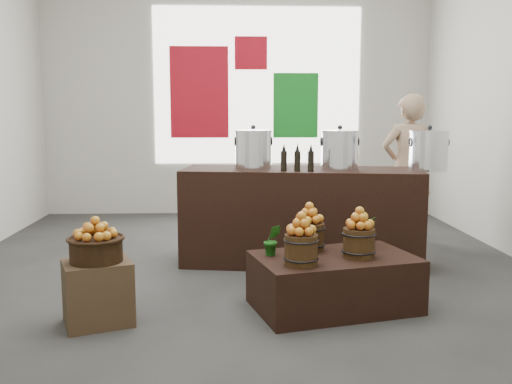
{
  "coord_description": "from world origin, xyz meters",
  "views": [
    {
      "loc": [
        -0.13,
        -5.51,
        1.6
      ],
      "look_at": [
        0.1,
        -0.4,
        0.88
      ],
      "focal_mm": 40.0,
      "sensor_mm": 36.0,
      "label": 1
    }
  ],
  "objects_px": {
    "wicker_basket": "(96,250)",
    "stock_pot_center": "(340,151)",
    "display_table": "(334,282)",
    "shopper": "(407,168)",
    "crate": "(98,293)",
    "stock_pot_right": "(429,152)",
    "counter": "(301,216)",
    "stock_pot_left": "(253,150)"
  },
  "relations": [
    {
      "from": "wicker_basket",
      "to": "stock_pot_center",
      "type": "height_order",
      "value": "stock_pot_center"
    },
    {
      "from": "display_table",
      "to": "shopper",
      "type": "relative_size",
      "value": 0.7
    },
    {
      "from": "crate",
      "to": "wicker_basket",
      "type": "height_order",
      "value": "wicker_basket"
    },
    {
      "from": "wicker_basket",
      "to": "stock_pot_right",
      "type": "bearing_deg",
      "value": 26.29
    },
    {
      "from": "crate",
      "to": "counter",
      "type": "relative_size",
      "value": 0.2
    },
    {
      "from": "stock_pot_left",
      "to": "stock_pot_center",
      "type": "bearing_deg",
      "value": -8.78
    },
    {
      "from": "display_table",
      "to": "counter",
      "type": "height_order",
      "value": "counter"
    },
    {
      "from": "crate",
      "to": "wicker_basket",
      "type": "xyz_separation_m",
      "value": [
        0.0,
        0.0,
        0.33
      ]
    },
    {
      "from": "crate",
      "to": "stock_pot_right",
      "type": "distance_m",
      "value": 3.51
    },
    {
      "from": "stock_pot_right",
      "to": "shopper",
      "type": "relative_size",
      "value": 0.21
    },
    {
      "from": "wicker_basket",
      "to": "stock_pot_center",
      "type": "bearing_deg",
      "value": 37.34
    },
    {
      "from": "counter",
      "to": "shopper",
      "type": "xyz_separation_m",
      "value": [
        1.44,
        1.01,
        0.4
      ]
    },
    {
      "from": "display_table",
      "to": "stock_pot_right",
      "type": "xyz_separation_m",
      "value": [
        1.17,
        1.23,
        0.98
      ]
    },
    {
      "from": "display_table",
      "to": "stock_pot_center",
      "type": "height_order",
      "value": "stock_pot_center"
    },
    {
      "from": "shopper",
      "to": "crate",
      "type": "bearing_deg",
      "value": 31.97
    },
    {
      "from": "stock_pot_left",
      "to": "counter",
      "type": "bearing_deg",
      "value": -8.78
    },
    {
      "from": "stock_pot_right",
      "to": "crate",
      "type": "bearing_deg",
      "value": -153.71
    },
    {
      "from": "display_table",
      "to": "stock_pot_right",
      "type": "height_order",
      "value": "stock_pot_right"
    },
    {
      "from": "crate",
      "to": "stock_pot_right",
      "type": "height_order",
      "value": "stock_pot_right"
    },
    {
      "from": "wicker_basket",
      "to": "stock_pot_left",
      "type": "distance_m",
      "value": 2.25
    },
    {
      "from": "counter",
      "to": "shopper",
      "type": "height_order",
      "value": "shopper"
    },
    {
      "from": "stock_pot_center",
      "to": "shopper",
      "type": "bearing_deg",
      "value": 45.59
    },
    {
      "from": "stock_pot_center",
      "to": "shopper",
      "type": "height_order",
      "value": "shopper"
    },
    {
      "from": "shopper",
      "to": "stock_pot_left",
      "type": "bearing_deg",
      "value": 17.45
    },
    {
      "from": "crate",
      "to": "shopper",
      "type": "distance_m",
      "value": 4.23
    },
    {
      "from": "display_table",
      "to": "counter",
      "type": "xyz_separation_m",
      "value": [
        -0.1,
        1.42,
        0.28
      ]
    },
    {
      "from": "shopper",
      "to": "display_table",
      "type": "bearing_deg",
      "value": 52.87
    },
    {
      "from": "display_table",
      "to": "counter",
      "type": "distance_m",
      "value": 1.45
    },
    {
      "from": "counter",
      "to": "crate",
      "type": "bearing_deg",
      "value": -127.2
    },
    {
      "from": "stock_pot_center",
      "to": "stock_pot_left",
      "type": "bearing_deg",
      "value": 171.22
    },
    {
      "from": "stock_pot_left",
      "to": "display_table",
      "type": "bearing_deg",
      "value": -68.23
    },
    {
      "from": "display_table",
      "to": "stock_pot_center",
      "type": "relative_size",
      "value": 3.34
    },
    {
      "from": "shopper",
      "to": "wicker_basket",
      "type": "bearing_deg",
      "value": 31.97
    },
    {
      "from": "counter",
      "to": "stock_pot_right",
      "type": "height_order",
      "value": "stock_pot_right"
    },
    {
      "from": "display_table",
      "to": "shopper",
      "type": "xyz_separation_m",
      "value": [
        1.34,
        2.44,
        0.69
      ]
    },
    {
      "from": "shopper",
      "to": "stock_pot_center",
      "type": "bearing_deg",
      "value": 37.26
    },
    {
      "from": "wicker_basket",
      "to": "stock_pot_left",
      "type": "bearing_deg",
      "value": 54.73
    },
    {
      "from": "stock_pot_center",
      "to": "shopper",
      "type": "xyz_separation_m",
      "value": [
        1.05,
        1.07,
        -0.29
      ]
    },
    {
      "from": "stock_pot_center",
      "to": "shopper",
      "type": "relative_size",
      "value": 0.21
    },
    {
      "from": "crate",
      "to": "stock_pot_left",
      "type": "relative_size",
      "value": 1.28
    },
    {
      "from": "crate",
      "to": "display_table",
      "type": "xyz_separation_m",
      "value": [
        1.85,
        0.27,
        -0.02
      ]
    },
    {
      "from": "display_table",
      "to": "stock_pot_left",
      "type": "bearing_deg",
      "value": 97.22
    }
  ]
}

